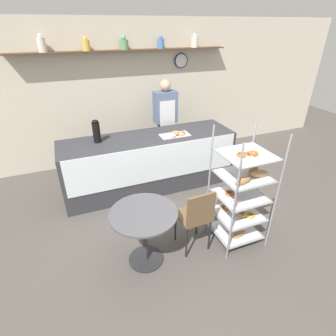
# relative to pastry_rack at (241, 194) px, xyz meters

# --- Properties ---
(ground_plane) EXTENTS (14.00, 14.00, 0.00)m
(ground_plane) POSITION_rel_pastry_rack_xyz_m (-0.65, 0.36, -0.72)
(ground_plane) COLOR #4C4742
(back_wall) EXTENTS (10.00, 0.30, 2.70)m
(back_wall) POSITION_rel_pastry_rack_xyz_m (-0.65, 3.01, 0.65)
(back_wall) COLOR beige
(back_wall) RESTS_ON ground_plane
(display_counter) EXTENTS (2.89, 0.81, 0.94)m
(display_counter) POSITION_rel_pastry_rack_xyz_m (-0.65, 1.69, -0.25)
(display_counter) COLOR #333338
(display_counter) RESTS_ON ground_plane
(pastry_rack) EXTENTS (0.62, 0.58, 1.56)m
(pastry_rack) POSITION_rel_pastry_rack_xyz_m (0.00, 0.00, 0.00)
(pastry_rack) COLOR gray
(pastry_rack) RESTS_ON ground_plane
(person_worker) EXTENTS (0.42, 0.23, 1.71)m
(person_worker) POSITION_rel_pastry_rack_xyz_m (-0.11, 2.33, 0.21)
(person_worker) COLOR #282833
(person_worker) RESTS_ON ground_plane
(cafe_table) EXTENTS (0.77, 0.77, 0.73)m
(cafe_table) POSITION_rel_pastry_rack_xyz_m (-1.24, 0.09, -0.17)
(cafe_table) COLOR #262628
(cafe_table) RESTS_ON ground_plane
(cafe_chair) EXTENTS (0.39, 0.39, 0.90)m
(cafe_chair) POSITION_rel_pastry_rack_xyz_m (-0.60, 0.02, -0.17)
(cafe_chair) COLOR black
(cafe_chair) RESTS_ON ground_plane
(coffee_carafe) EXTENTS (0.11, 0.11, 0.36)m
(coffee_carafe) POSITION_rel_pastry_rack_xyz_m (-1.46, 1.78, 0.40)
(coffee_carafe) COLOR black
(coffee_carafe) RESTS_ON display_counter
(donut_tray_counter) EXTENTS (0.49, 0.25, 0.05)m
(donut_tray_counter) POSITION_rel_pastry_rack_xyz_m (-0.20, 1.58, 0.24)
(donut_tray_counter) COLOR silver
(donut_tray_counter) RESTS_ON display_counter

